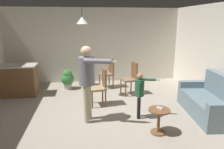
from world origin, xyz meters
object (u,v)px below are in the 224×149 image
Objects in this scene: person_child at (140,90)px; potted_plant_corner at (67,78)px; couch_floral at (210,102)px; potted_plant_by_wall at (86,75)px; kitchen_counter at (16,80)px; side_table_by_couch at (159,118)px; person_adult at (87,76)px; dining_chair_near_wall at (100,86)px; dining_chair_centre_back at (108,72)px; spare_remote_on_table at (160,108)px; dining_chair_by_counter at (131,77)px.

person_child is 3.07m from potted_plant_corner.
potted_plant_by_wall is at bearing 51.44° from couch_floral.
kitchen_counter reaches higher than potted_plant_by_wall.
side_table_by_couch is (3.53, -2.75, -0.15)m from kitchen_counter.
person_adult is 2.62m from potted_plant_corner.
potted_plant_corner is (-1.83, 2.44, -0.31)m from person_child.
person_adult is 1.10m from dining_chair_near_wall.
couch_floral is 1.72× the size of person_child.
kitchen_counter reaches higher than side_table_by_couch.
person_child is (1.19, 0.01, -0.39)m from person_adult.
person_adult reaches higher than kitchen_counter.
person_adult reaches higher than person_child.
kitchen_counter is at bearing 82.98° from dining_chair_centre_back.
potted_plant_corner is at bearing 122.50° from side_table_by_couch.
spare_remote_on_table is (0.67, -3.16, -0.01)m from dining_chair_centre_back.
kitchen_counter is 3.89m from person_child.
dining_chair_centre_back is (0.74, 2.44, -0.52)m from person_adult.
person_adult is at bearing 152.00° from side_table_by_couch.
person_adult is at bearing -43.28° from kitchen_counter.
spare_remote_on_table is at bearing 53.83° from side_table_by_couch.
potted_plant_corner is (1.50, 0.43, -0.11)m from kitchen_counter.
person_adult is 2.53× the size of potted_plant_by_wall.
person_adult is at bearing 153.00° from spare_remote_on_table.
dining_chair_by_counter is (1.35, 1.66, -0.52)m from person_adult.
side_table_by_couch is 0.21m from spare_remote_on_table.
couch_floral is 1.09× the size of person_adult.
person_adult is at bearing -89.61° from potted_plant_by_wall.
dining_chair_by_counter reaches higher than potted_plant_by_wall.
dining_chair_centre_back is at bearing 25.02° from dining_chair_by_counter.
person_child is 3.04m from potted_plant_by_wall.
person_child is 2.48m from dining_chair_centre_back.
person_child is at bearing 92.52° from couch_floral.
person_adult is 2.86m from potted_plant_by_wall.
couch_floral reaches higher than potted_plant_corner.
couch_floral is 2.77m from dining_chair_near_wall.
potted_plant_corner is at bearing 122.90° from spare_remote_on_table.
dining_chair_centre_back is (0.40, 1.53, 0.00)m from dining_chair_near_wall.
dining_chair_centre_back is at bearing -155.23° from person_child.
spare_remote_on_table is at bearing -37.60° from kitchen_counter.
potted_plant_by_wall is (-1.37, 1.12, -0.17)m from dining_chair_by_counter.
kitchen_counter is at bearing 142.40° from spare_remote_on_table.
person_child is 1.60× the size of potted_plant_by_wall.
person_child is at bearing 106.23° from person_adult.
dining_chair_centre_back is at bearing 101.98° from spare_remote_on_table.
spare_remote_on_table is (0.06, -2.38, -0.01)m from dining_chair_by_counter.
dining_chair_centre_back reaches higher than potted_plant_by_wall.
side_table_by_couch is at bearing -37.95° from kitchen_counter.
dining_chair_near_wall is at bearing -79.05° from potted_plant_by_wall.
dining_chair_near_wall reaches higher than potted_plant_corner.
potted_plant_corner is at bearing 60.25° from couch_floral.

